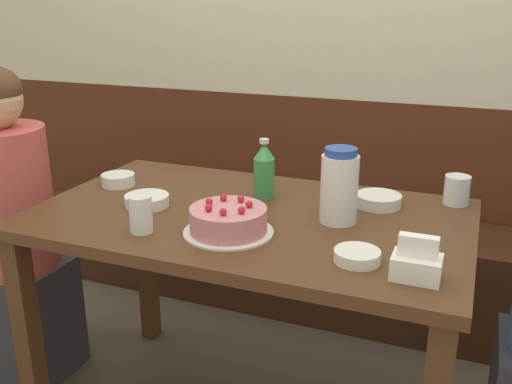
{
  "coord_description": "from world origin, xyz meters",
  "views": [
    {
      "loc": [
        0.61,
        -1.46,
        1.36
      ],
      "look_at": [
        0.0,
        0.05,
        0.81
      ],
      "focal_mm": 40.0,
      "sensor_mm": 36.0,
      "label": 1
    }
  ],
  "objects_px": {
    "bowl_side_dish": "(118,180)",
    "glass_tumbler_short": "(141,214)",
    "bowl_rice_small": "(357,256)",
    "soju_bottle": "(264,170)",
    "napkin_holder": "(417,263)",
    "glass_water_tall": "(457,190)",
    "water_pitcher": "(339,186)",
    "bench_seat": "(319,263)",
    "person_pale_blue_shirt": "(10,236)",
    "birthday_cake": "(228,221)",
    "bowl_sauce_shallow": "(147,201)",
    "bowl_soup_white": "(378,200)"
  },
  "relations": [
    {
      "from": "birthday_cake",
      "to": "glass_tumbler_short",
      "type": "bearing_deg",
      "value": -160.24
    },
    {
      "from": "birthday_cake",
      "to": "bowl_side_dish",
      "type": "bearing_deg",
      "value": 155.19
    },
    {
      "from": "bench_seat",
      "to": "napkin_holder",
      "type": "distance_m",
      "value": 1.32
    },
    {
      "from": "bowl_soup_white",
      "to": "glass_water_tall",
      "type": "bearing_deg",
      "value": 26.12
    },
    {
      "from": "birthday_cake",
      "to": "bowl_sauce_shallow",
      "type": "height_order",
      "value": "birthday_cake"
    },
    {
      "from": "bowl_sauce_shallow",
      "to": "person_pale_blue_shirt",
      "type": "relative_size",
      "value": 0.12
    },
    {
      "from": "napkin_holder",
      "to": "glass_tumbler_short",
      "type": "height_order",
      "value": "napkin_holder"
    },
    {
      "from": "napkin_holder",
      "to": "glass_water_tall",
      "type": "relative_size",
      "value": 1.21
    },
    {
      "from": "bowl_side_dish",
      "to": "person_pale_blue_shirt",
      "type": "relative_size",
      "value": 0.1
    },
    {
      "from": "soju_bottle",
      "to": "bowl_rice_small",
      "type": "xyz_separation_m",
      "value": [
        0.38,
        -0.36,
        -0.08
      ]
    },
    {
      "from": "birthday_cake",
      "to": "bowl_soup_white",
      "type": "height_order",
      "value": "birthday_cake"
    },
    {
      "from": "napkin_holder",
      "to": "bowl_side_dish",
      "type": "distance_m",
      "value": 1.08
    },
    {
      "from": "bowl_side_dish",
      "to": "glass_tumbler_short",
      "type": "xyz_separation_m",
      "value": [
        0.3,
        -0.32,
        0.03
      ]
    },
    {
      "from": "water_pitcher",
      "to": "bowl_rice_small",
      "type": "relative_size",
      "value": 1.91
    },
    {
      "from": "glass_water_tall",
      "to": "bowl_side_dish",
      "type": "bearing_deg",
      "value": -167.87
    },
    {
      "from": "soju_bottle",
      "to": "napkin_holder",
      "type": "distance_m",
      "value": 0.65
    },
    {
      "from": "bench_seat",
      "to": "glass_water_tall",
      "type": "bearing_deg",
      "value": -42.57
    },
    {
      "from": "bench_seat",
      "to": "bowl_rice_small",
      "type": "relative_size",
      "value": 23.22
    },
    {
      "from": "bench_seat",
      "to": "napkin_holder",
      "type": "height_order",
      "value": "napkin_holder"
    },
    {
      "from": "napkin_holder",
      "to": "person_pale_blue_shirt",
      "type": "distance_m",
      "value": 1.45
    },
    {
      "from": "bowl_side_dish",
      "to": "bowl_sauce_shallow",
      "type": "bearing_deg",
      "value": -34.65
    },
    {
      "from": "bowl_soup_white",
      "to": "birthday_cake",
      "type": "bearing_deg",
      "value": -132.74
    },
    {
      "from": "water_pitcher",
      "to": "person_pale_blue_shirt",
      "type": "height_order",
      "value": "person_pale_blue_shirt"
    },
    {
      "from": "napkin_holder",
      "to": "person_pale_blue_shirt",
      "type": "relative_size",
      "value": 0.09
    },
    {
      "from": "bowl_soup_white",
      "to": "napkin_holder",
      "type": "bearing_deg",
      "value": -69.64
    },
    {
      "from": "napkin_holder",
      "to": "bowl_soup_white",
      "type": "bearing_deg",
      "value": 110.36
    },
    {
      "from": "bowl_sauce_shallow",
      "to": "glass_water_tall",
      "type": "relative_size",
      "value": 1.49
    },
    {
      "from": "bench_seat",
      "to": "person_pale_blue_shirt",
      "type": "xyz_separation_m",
      "value": [
        -0.9,
        -0.88,
        0.34
      ]
    },
    {
      "from": "glass_water_tall",
      "to": "glass_tumbler_short",
      "type": "distance_m",
      "value": 0.96
    },
    {
      "from": "soju_bottle",
      "to": "bowl_soup_white",
      "type": "bearing_deg",
      "value": 9.14
    },
    {
      "from": "person_pale_blue_shirt",
      "to": "bowl_soup_white",
      "type": "bearing_deg",
      "value": 11.59
    },
    {
      "from": "birthday_cake",
      "to": "bowl_sauce_shallow",
      "type": "xyz_separation_m",
      "value": [
        -0.32,
        0.1,
        -0.02
      ]
    },
    {
      "from": "water_pitcher",
      "to": "glass_water_tall",
      "type": "distance_m",
      "value": 0.42
    },
    {
      "from": "soju_bottle",
      "to": "person_pale_blue_shirt",
      "type": "distance_m",
      "value": 0.96
    },
    {
      "from": "birthday_cake",
      "to": "person_pale_blue_shirt",
      "type": "distance_m",
      "value": 0.94
    },
    {
      "from": "bench_seat",
      "to": "person_pale_blue_shirt",
      "type": "bearing_deg",
      "value": -135.56
    },
    {
      "from": "bowl_rice_small",
      "to": "person_pale_blue_shirt",
      "type": "height_order",
      "value": "person_pale_blue_shirt"
    },
    {
      "from": "bowl_rice_small",
      "to": "glass_tumbler_short",
      "type": "height_order",
      "value": "glass_tumbler_short"
    },
    {
      "from": "water_pitcher",
      "to": "glass_tumbler_short",
      "type": "distance_m",
      "value": 0.55
    },
    {
      "from": "bowl_rice_small",
      "to": "soju_bottle",
      "type": "bearing_deg",
      "value": 136.7
    },
    {
      "from": "bowl_rice_small",
      "to": "person_pale_blue_shirt",
      "type": "relative_size",
      "value": 0.1
    },
    {
      "from": "bench_seat",
      "to": "birthday_cake",
      "type": "xyz_separation_m",
      "value": [
        0.01,
        -0.99,
        0.57
      ]
    },
    {
      "from": "napkin_holder",
      "to": "bowl_rice_small",
      "type": "bearing_deg",
      "value": 165.62
    },
    {
      "from": "bowl_side_dish",
      "to": "bowl_sauce_shallow",
      "type": "relative_size",
      "value": 0.83
    },
    {
      "from": "bench_seat",
      "to": "bowl_sauce_shallow",
      "type": "bearing_deg",
      "value": -109.36
    },
    {
      "from": "bowl_rice_small",
      "to": "bowl_sauce_shallow",
      "type": "height_order",
      "value": "bowl_sauce_shallow"
    },
    {
      "from": "soju_bottle",
      "to": "bowl_sauce_shallow",
      "type": "height_order",
      "value": "soju_bottle"
    },
    {
      "from": "bowl_sauce_shallow",
      "to": "glass_tumbler_short",
      "type": "distance_m",
      "value": 0.21
    },
    {
      "from": "glass_water_tall",
      "to": "bowl_rice_small",
      "type": "bearing_deg",
      "value": -110.5
    },
    {
      "from": "bench_seat",
      "to": "bowl_sauce_shallow",
      "type": "height_order",
      "value": "bowl_sauce_shallow"
    }
  ]
}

